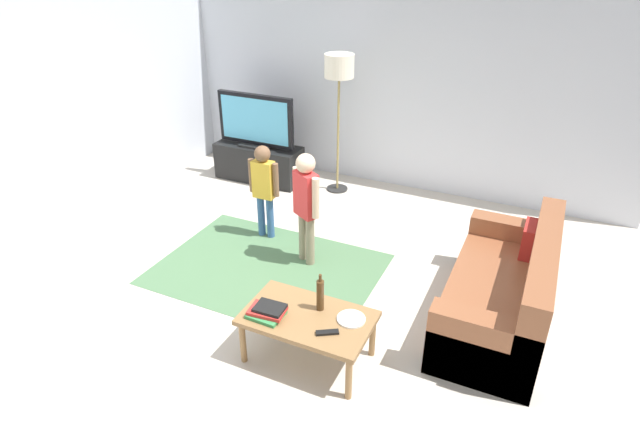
{
  "coord_description": "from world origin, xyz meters",
  "views": [
    {
      "loc": [
        1.89,
        -3.44,
        3.0
      ],
      "look_at": [
        0.0,
        0.6,
        0.65
      ],
      "focal_mm": 29.4,
      "sensor_mm": 36.0,
      "label": 1
    }
  ],
  "objects_px": {
    "tv": "(256,121)",
    "coffee_table": "(308,321)",
    "couch": "(507,295)",
    "floor_lamp": "(339,74)",
    "bottle": "(320,295)",
    "tv_remote": "(327,332)",
    "plate": "(351,319)",
    "child_center": "(306,199)",
    "book_stack": "(267,311)",
    "tv_stand": "(259,163)",
    "child_near_tv": "(264,183)"
  },
  "relations": [
    {
      "from": "coffee_table",
      "to": "plate",
      "type": "distance_m",
      "value": 0.34
    },
    {
      "from": "couch",
      "to": "tv_stand",
      "type": "bearing_deg",
      "value": 153.57
    },
    {
      "from": "tv_stand",
      "to": "tv",
      "type": "bearing_deg",
      "value": -90.0
    },
    {
      "from": "couch",
      "to": "bottle",
      "type": "relative_size",
      "value": 5.56
    },
    {
      "from": "plate",
      "to": "book_stack",
      "type": "bearing_deg",
      "value": -159.78
    },
    {
      "from": "child_near_tv",
      "to": "coffee_table",
      "type": "relative_size",
      "value": 1.08
    },
    {
      "from": "tv",
      "to": "couch",
      "type": "height_order",
      "value": "tv"
    },
    {
      "from": "bottle",
      "to": "tv_remote",
      "type": "distance_m",
      "value": 0.32
    },
    {
      "from": "floor_lamp",
      "to": "plate",
      "type": "xyz_separation_m",
      "value": [
        1.38,
        -2.93,
        -1.12
      ]
    },
    {
      "from": "tv",
      "to": "floor_lamp",
      "type": "xyz_separation_m",
      "value": [
        1.12,
        0.17,
        0.7
      ]
    },
    {
      "from": "tv_stand",
      "to": "couch",
      "type": "relative_size",
      "value": 0.67
    },
    {
      "from": "tv",
      "to": "coffee_table",
      "type": "relative_size",
      "value": 1.1
    },
    {
      "from": "plate",
      "to": "child_near_tv",
      "type": "bearing_deg",
      "value": 137.96
    },
    {
      "from": "tv",
      "to": "tv_remote",
      "type": "bearing_deg",
      "value": -51.18
    },
    {
      "from": "child_center",
      "to": "plate",
      "type": "bearing_deg",
      "value": -50.63
    },
    {
      "from": "child_center",
      "to": "bottle",
      "type": "distance_m",
      "value": 1.36
    },
    {
      "from": "tv_stand",
      "to": "coffee_table",
      "type": "height_order",
      "value": "tv_stand"
    },
    {
      "from": "couch",
      "to": "book_stack",
      "type": "relative_size",
      "value": 6.14
    },
    {
      "from": "book_stack",
      "to": "plate",
      "type": "distance_m",
      "value": 0.65
    },
    {
      "from": "bottle",
      "to": "plate",
      "type": "distance_m",
      "value": 0.3
    },
    {
      "from": "book_stack",
      "to": "tv_stand",
      "type": "bearing_deg",
      "value": 122.2
    },
    {
      "from": "plate",
      "to": "tv",
      "type": "bearing_deg",
      "value": 132.15
    },
    {
      "from": "tv_stand",
      "to": "bottle",
      "type": "bearing_deg",
      "value": -51.1
    },
    {
      "from": "coffee_table",
      "to": "book_stack",
      "type": "xyz_separation_m",
      "value": [
        -0.29,
        -0.12,
        0.09
      ]
    },
    {
      "from": "tv_stand",
      "to": "book_stack",
      "type": "xyz_separation_m",
      "value": [
        1.89,
        -3.0,
        0.21
      ]
    },
    {
      "from": "couch",
      "to": "bottle",
      "type": "height_order",
      "value": "couch"
    },
    {
      "from": "child_near_tv",
      "to": "plate",
      "type": "distance_m",
      "value": 2.19
    },
    {
      "from": "couch",
      "to": "plate",
      "type": "distance_m",
      "value": 1.46
    },
    {
      "from": "coffee_table",
      "to": "tv_remote",
      "type": "distance_m",
      "value": 0.26
    },
    {
      "from": "child_center",
      "to": "plate",
      "type": "height_order",
      "value": "child_center"
    },
    {
      "from": "tv",
      "to": "coffee_table",
      "type": "bearing_deg",
      "value": -52.71
    },
    {
      "from": "bottle",
      "to": "tv_remote",
      "type": "bearing_deg",
      "value": -54.69
    },
    {
      "from": "floor_lamp",
      "to": "book_stack",
      "type": "bearing_deg",
      "value": -76.23
    },
    {
      "from": "child_near_tv",
      "to": "bottle",
      "type": "distance_m",
      "value": 1.97
    },
    {
      "from": "bottle",
      "to": "tv_remote",
      "type": "height_order",
      "value": "bottle"
    },
    {
      "from": "tv_stand",
      "to": "child_center",
      "type": "relative_size",
      "value": 1.0
    },
    {
      "from": "child_near_tv",
      "to": "book_stack",
      "type": "distance_m",
      "value": 1.97
    },
    {
      "from": "tv",
      "to": "tv_remote",
      "type": "xyz_separation_m",
      "value": [
        2.4,
        -2.98,
        -0.42
      ]
    },
    {
      "from": "tv_remote",
      "to": "floor_lamp",
      "type": "bearing_deg",
      "value": 80.61
    },
    {
      "from": "tv",
      "to": "plate",
      "type": "bearing_deg",
      "value": -47.85
    },
    {
      "from": "tv",
      "to": "floor_lamp",
      "type": "relative_size",
      "value": 0.62
    },
    {
      "from": "child_center",
      "to": "book_stack",
      "type": "bearing_deg",
      "value": -75.56
    },
    {
      "from": "couch",
      "to": "child_center",
      "type": "xyz_separation_m",
      "value": [
        -2.0,
        0.15,
        0.43
      ]
    },
    {
      "from": "couch",
      "to": "bottle",
      "type": "xyz_separation_m",
      "value": [
        -1.3,
        -1.0,
        0.27
      ]
    },
    {
      "from": "floor_lamp",
      "to": "child_near_tv",
      "type": "relative_size",
      "value": 1.65
    },
    {
      "from": "couch",
      "to": "floor_lamp",
      "type": "height_order",
      "value": "floor_lamp"
    },
    {
      "from": "tv_stand",
      "to": "coffee_table",
      "type": "relative_size",
      "value": 1.2
    },
    {
      "from": "tv",
      "to": "couch",
      "type": "distance_m",
      "value": 3.97
    },
    {
      "from": "child_center",
      "to": "couch",
      "type": "bearing_deg",
      "value": -4.4
    },
    {
      "from": "bottle",
      "to": "plate",
      "type": "bearing_deg",
      "value": -4.23
    }
  ]
}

